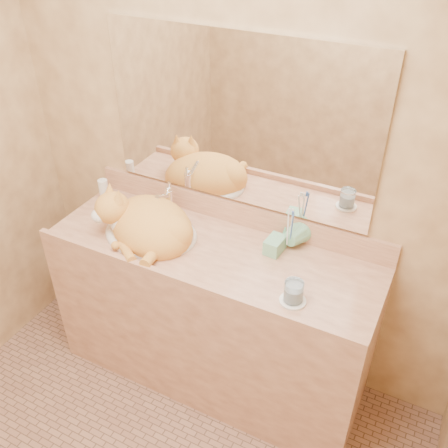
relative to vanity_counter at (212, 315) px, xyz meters
The scene contains 12 objects.
wall_back 0.87m from the vanity_counter, 90.00° to the left, with size 2.40×0.02×2.50m, color #956C43.
vanity_counter is the anchor object (origin of this frame).
mirror 1.00m from the vanity_counter, 90.00° to the left, with size 1.30×0.02×0.80m, color white.
sink_basin 0.59m from the vanity_counter, behind, with size 0.46×0.38×0.14m, color white, non-canonical shape.
faucet 0.63m from the vanity_counter, 153.92° to the left, with size 0.05×0.13×0.19m, color white, non-canonical shape.
cat 0.61m from the vanity_counter, behind, with size 0.47×0.39×0.26m, color orange, non-canonical shape.
soap_dispenser 0.58m from the vanity_counter, 15.99° to the left, with size 0.07×0.08×0.16m, color #77BF96.
toothbrush_cup 0.60m from the vanity_counter, 27.35° to the left, with size 0.12×0.12×0.11m, color #77BF96.
toothbrushes 0.67m from the vanity_counter, 27.35° to the left, with size 0.04×0.04×0.23m, color white, non-canonical shape.
saucer 0.65m from the vanity_counter, 17.90° to the right, with size 0.11×0.11×0.01m, color white.
water_glass 0.68m from the vanity_counter, 17.90° to the right, with size 0.08×0.08×0.09m, color white.
lotion_bottle 0.88m from the vanity_counter, 169.46° to the left, with size 0.05×0.05×0.12m, color white.
Camera 1 is at (0.89, -0.89, 2.29)m, focal length 40.00 mm.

